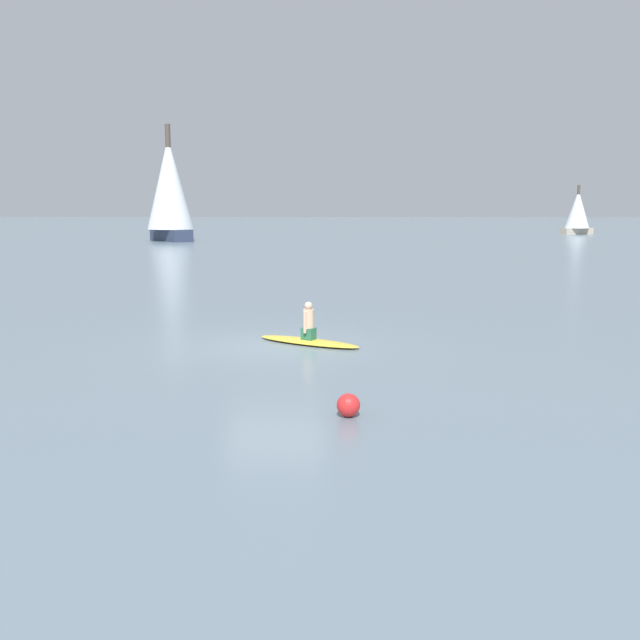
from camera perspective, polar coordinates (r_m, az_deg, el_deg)
The scene contains 6 objects.
ground_plane at distance 17.74m, azimuth -3.58°, elevation -2.09°, with size 400.00×400.00×0.00m, color slate.
surfboard at distance 18.00m, azimuth -0.91°, elevation -1.72°, with size 2.90×0.71×0.11m, color gold.
person_paddler at distance 17.92m, azimuth -0.92°, elevation -0.20°, with size 0.40×0.40×0.95m.
sailboat_center_horizon at distance 92.35m, azimuth 19.76°, elevation 8.13°, with size 4.25×3.84×5.84m.
sailboat_near_right at distance 72.18m, azimuth -11.86°, elevation 10.28°, with size 6.22×6.25×11.12m.
buoy_marker at distance 11.85m, azimuth 2.27°, elevation -6.77°, with size 0.39×0.39×0.39m, color red.
Camera 1 is at (-1.85, 17.31, 3.43)m, focal length 40.33 mm.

